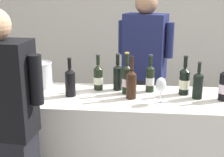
{
  "coord_description": "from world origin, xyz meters",
  "views": [
    {
      "loc": [
        0.14,
        -2.42,
        1.79
      ],
      "look_at": [
        -0.1,
        0.0,
        1.07
      ],
      "focal_mm": 50.86,
      "sensor_mm": 36.0,
      "label": 1
    }
  ],
  "objects_px": {
    "wine_bottle_1": "(150,78)",
    "wine_bottle_8": "(70,81)",
    "wine_bottle_9": "(118,76)",
    "person_server": "(144,80)",
    "wine_bottle_7": "(98,77)",
    "wine_bottle_5": "(198,85)",
    "person_guest": "(6,140)",
    "wine_bottle_4": "(184,81)",
    "ice_bucket": "(40,75)",
    "wine_bottle_0": "(127,79)",
    "wine_bottle_2": "(131,83)",
    "wine_glass": "(161,86)"
  },
  "relations": [
    {
      "from": "wine_bottle_1",
      "to": "wine_bottle_8",
      "type": "distance_m",
      "value": 0.67
    },
    {
      "from": "wine_bottle_9",
      "to": "person_server",
      "type": "height_order",
      "value": "person_server"
    },
    {
      "from": "wine_bottle_7",
      "to": "person_server",
      "type": "relative_size",
      "value": 0.18
    },
    {
      "from": "wine_bottle_5",
      "to": "person_server",
      "type": "height_order",
      "value": "person_server"
    },
    {
      "from": "wine_bottle_5",
      "to": "person_guest",
      "type": "xyz_separation_m",
      "value": [
        -1.32,
        -0.64,
        -0.22
      ]
    },
    {
      "from": "wine_bottle_8",
      "to": "wine_bottle_9",
      "type": "distance_m",
      "value": 0.42
    },
    {
      "from": "wine_bottle_4",
      "to": "wine_bottle_7",
      "type": "xyz_separation_m",
      "value": [
        -0.72,
        0.05,
        -0.0
      ]
    },
    {
      "from": "wine_bottle_1",
      "to": "ice_bucket",
      "type": "distance_m",
      "value": 0.95
    },
    {
      "from": "wine_bottle_0",
      "to": "person_guest",
      "type": "xyz_separation_m",
      "value": [
        -0.75,
        -0.71,
        -0.23
      ]
    },
    {
      "from": "wine_bottle_4",
      "to": "wine_bottle_5",
      "type": "xyz_separation_m",
      "value": [
        0.1,
        -0.09,
        -0.0
      ]
    },
    {
      "from": "wine_bottle_5",
      "to": "wine_bottle_7",
      "type": "xyz_separation_m",
      "value": [
        -0.82,
        0.14,
        -0.0
      ]
    },
    {
      "from": "wine_bottle_2",
      "to": "wine_bottle_9",
      "type": "height_order",
      "value": "wine_bottle_2"
    },
    {
      "from": "wine_bottle_4",
      "to": "wine_bottle_9",
      "type": "bearing_deg",
      "value": 173.47
    },
    {
      "from": "person_guest",
      "to": "wine_bottle_7",
      "type": "bearing_deg",
      "value": 57.35
    },
    {
      "from": "wine_bottle_1",
      "to": "wine_bottle_8",
      "type": "xyz_separation_m",
      "value": [
        -0.64,
        -0.18,
        0.0
      ]
    },
    {
      "from": "wine_bottle_5",
      "to": "wine_bottle_8",
      "type": "bearing_deg",
      "value": -177.66
    },
    {
      "from": "wine_bottle_0",
      "to": "wine_bottle_2",
      "type": "distance_m",
      "value": 0.12
    },
    {
      "from": "wine_bottle_7",
      "to": "person_guest",
      "type": "height_order",
      "value": "person_guest"
    },
    {
      "from": "wine_bottle_0",
      "to": "wine_bottle_2",
      "type": "relative_size",
      "value": 1.02
    },
    {
      "from": "wine_bottle_4",
      "to": "wine_bottle_8",
      "type": "height_order",
      "value": "wine_bottle_4"
    },
    {
      "from": "wine_bottle_8",
      "to": "person_server",
      "type": "distance_m",
      "value": 0.96
    },
    {
      "from": "wine_bottle_9",
      "to": "wine_glass",
      "type": "bearing_deg",
      "value": -39.9
    },
    {
      "from": "wine_bottle_9",
      "to": "wine_bottle_7",
      "type": "bearing_deg",
      "value": -176.09
    },
    {
      "from": "wine_bottle_2",
      "to": "wine_bottle_5",
      "type": "xyz_separation_m",
      "value": [
        0.52,
        0.05,
        -0.01
      ]
    },
    {
      "from": "wine_glass",
      "to": "wine_bottle_9",
      "type": "bearing_deg",
      "value": 140.1
    },
    {
      "from": "wine_glass",
      "to": "person_guest",
      "type": "distance_m",
      "value": 1.16
    },
    {
      "from": "wine_bottle_2",
      "to": "wine_bottle_8",
      "type": "distance_m",
      "value": 0.49
    },
    {
      "from": "wine_bottle_4",
      "to": "wine_bottle_7",
      "type": "relative_size",
      "value": 1.04
    },
    {
      "from": "wine_bottle_4",
      "to": "wine_bottle_9",
      "type": "relative_size",
      "value": 1.01
    },
    {
      "from": "ice_bucket",
      "to": "person_server",
      "type": "relative_size",
      "value": 0.13
    },
    {
      "from": "wine_bottle_9",
      "to": "person_guest",
      "type": "distance_m",
      "value": 1.06
    },
    {
      "from": "wine_bottle_0",
      "to": "wine_bottle_1",
      "type": "relative_size",
      "value": 1.1
    },
    {
      "from": "wine_glass",
      "to": "person_guest",
      "type": "height_order",
      "value": "person_guest"
    },
    {
      "from": "wine_bottle_8",
      "to": "wine_glass",
      "type": "distance_m",
      "value": 0.73
    },
    {
      "from": "wine_glass",
      "to": "wine_bottle_0",
      "type": "bearing_deg",
      "value": 142.69
    },
    {
      "from": "wine_bottle_0",
      "to": "wine_bottle_7",
      "type": "xyz_separation_m",
      "value": [
        -0.25,
        0.08,
        -0.02
      ]
    },
    {
      "from": "person_guest",
      "to": "wine_bottle_9",
      "type": "bearing_deg",
      "value": 49.95
    },
    {
      "from": "person_server",
      "to": "person_guest",
      "type": "height_order",
      "value": "person_server"
    },
    {
      "from": "ice_bucket",
      "to": "person_server",
      "type": "bearing_deg",
      "value": 31.14
    },
    {
      "from": "wine_bottle_2",
      "to": "wine_bottle_7",
      "type": "relative_size",
      "value": 1.11
    },
    {
      "from": "wine_bottle_2",
      "to": "ice_bucket",
      "type": "height_order",
      "value": "wine_bottle_2"
    },
    {
      "from": "wine_bottle_1",
      "to": "person_server",
      "type": "height_order",
      "value": "person_server"
    },
    {
      "from": "wine_bottle_1",
      "to": "wine_bottle_5",
      "type": "bearing_deg",
      "value": -19.76
    },
    {
      "from": "wine_bottle_9",
      "to": "person_guest",
      "type": "relative_size",
      "value": 0.19
    },
    {
      "from": "wine_bottle_4",
      "to": "wine_bottle_7",
      "type": "height_order",
      "value": "wine_bottle_4"
    },
    {
      "from": "wine_bottle_4",
      "to": "person_guest",
      "type": "bearing_deg",
      "value": -149.09
    },
    {
      "from": "wine_bottle_0",
      "to": "wine_bottle_4",
      "type": "height_order",
      "value": "wine_bottle_0"
    },
    {
      "from": "wine_bottle_1",
      "to": "person_guest",
      "type": "relative_size",
      "value": 0.19
    },
    {
      "from": "wine_bottle_4",
      "to": "person_server",
      "type": "bearing_deg",
      "value": 118.6
    },
    {
      "from": "wine_bottle_5",
      "to": "person_guest",
      "type": "relative_size",
      "value": 0.18
    }
  ]
}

